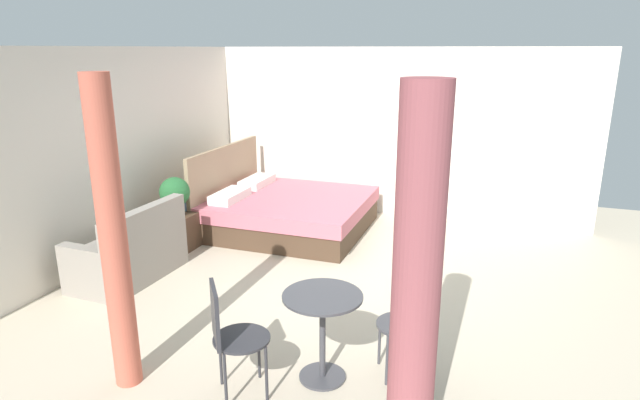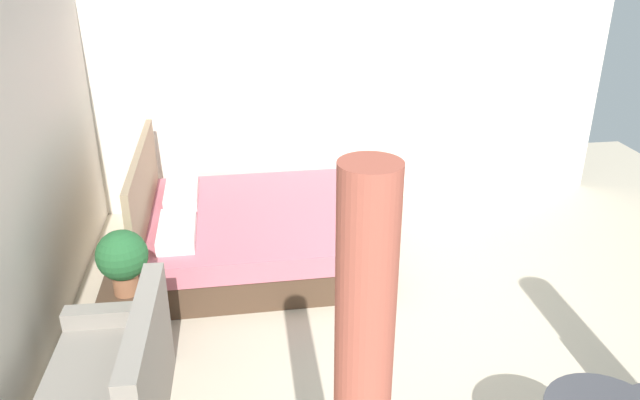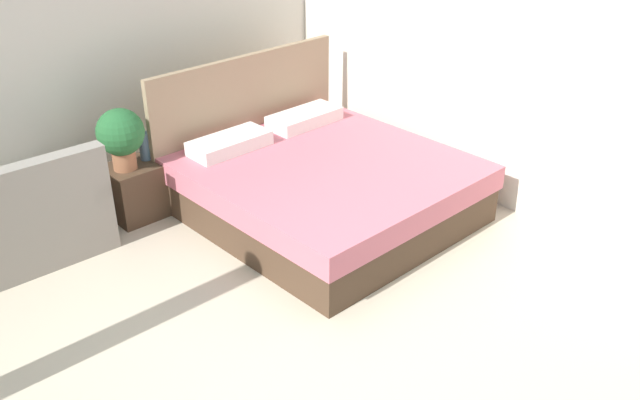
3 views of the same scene
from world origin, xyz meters
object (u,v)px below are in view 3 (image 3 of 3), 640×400
Objects in this scene: couch at (18,225)px; potted_plant at (121,135)px; bed at (321,183)px; vase at (145,146)px; nightstand at (139,190)px.

couch is 2.52× the size of potted_plant.
bed is at bearing -24.57° from couch.
vase is (0.22, 0.05, -0.18)m from potted_plant.
potted_plant reaches higher than nightstand.
bed is at bearing -41.34° from nightstand.
vase is at bearing 13.45° from nightstand.
couch reaches higher than vase.
bed is 1.54m from nightstand.
couch is (-2.18, 1.00, 0.02)m from bed.
vase is at bearing 2.46° from couch.
couch is 1.18m from vase.
nightstand is at bearing 1.14° from couch.
potted_plant is (0.92, 0.00, 0.47)m from couch.
potted_plant is (-0.10, -0.02, 0.54)m from nightstand.
nightstand is (1.02, 0.02, -0.07)m from couch.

